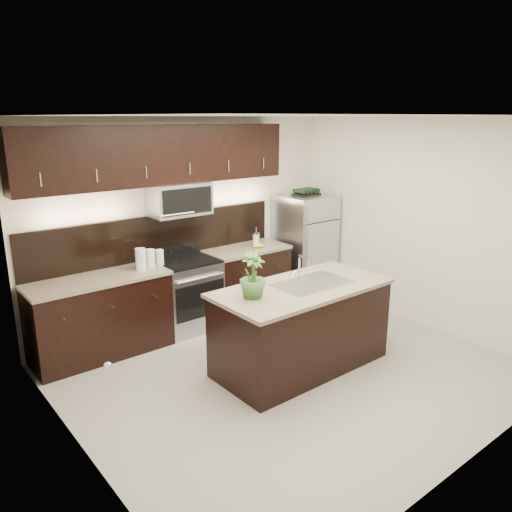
{
  "coord_description": "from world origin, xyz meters",
  "views": [
    {
      "loc": [
        -3.38,
        -3.6,
        2.69
      ],
      "look_at": [
        -0.03,
        0.55,
        1.2
      ],
      "focal_mm": 35.0,
      "sensor_mm": 36.0,
      "label": 1
    }
  ],
  "objects": [
    {
      "name": "plant",
      "position": [
        -0.44,
        0.09,
        1.17
      ],
      "size": [
        0.3,
        0.3,
        0.47
      ],
      "primitive_type": "imported",
      "rotation": [
        0.0,
        0.0,
        0.17
      ],
      "color": "#376227",
      "rests_on": "island"
    },
    {
      "name": "ground",
      "position": [
        0.0,
        0.0,
        0.0
      ],
      "size": [
        4.5,
        4.5,
        0.0
      ],
      "primitive_type": "plane",
      "color": "gray",
      "rests_on": "ground"
    },
    {
      "name": "room_walls",
      "position": [
        -0.11,
        -0.04,
        1.7
      ],
      "size": [
        4.52,
        4.02,
        2.71
      ],
      "color": "beige",
      "rests_on": "ground"
    },
    {
      "name": "refrigerator",
      "position": [
        1.8,
        1.63,
        0.79
      ],
      "size": [
        0.76,
        0.68,
        1.57
      ],
      "primitive_type": "cube",
      "color": "#B2B2B7",
      "rests_on": "ground"
    },
    {
      "name": "bananas",
      "position": [
        0.81,
        1.61,
        0.97
      ],
      "size": [
        0.19,
        0.16,
        0.05
      ],
      "primitive_type": "ellipsoid",
      "rotation": [
        0.0,
        0.0,
        -0.23
      ],
      "color": "yellow",
      "rests_on": "counter_run"
    },
    {
      "name": "upper_fixtures",
      "position": [
        -0.43,
        1.84,
        2.14
      ],
      "size": [
        3.49,
        0.4,
        1.66
      ],
      "color": "black",
      "rests_on": "counter_run"
    },
    {
      "name": "counter_run",
      "position": [
        -0.46,
        1.69,
        0.47
      ],
      "size": [
        3.51,
        0.65,
        0.94
      ],
      "color": "black",
      "rests_on": "ground"
    },
    {
      "name": "island",
      "position": [
        0.18,
        0.02,
        0.47
      ],
      "size": [
        1.96,
        0.96,
        0.94
      ],
      "color": "black",
      "rests_on": "ground"
    },
    {
      "name": "canisters",
      "position": [
        -0.79,
        1.66,
        1.06
      ],
      "size": [
        0.39,
        0.17,
        0.26
      ],
      "rotation": [
        0.0,
        0.0,
        0.22
      ],
      "color": "silver",
      "rests_on": "counter_run"
    },
    {
      "name": "wine_rack",
      "position": [
        1.8,
        1.63,
        1.62
      ],
      "size": [
        0.39,
        0.24,
        0.09
      ],
      "color": "black",
      "rests_on": "refrigerator"
    },
    {
      "name": "french_press",
      "position": [
        0.85,
        1.64,
        1.04
      ],
      "size": [
        0.09,
        0.09,
        0.27
      ],
      "rotation": [
        0.0,
        0.0,
        -0.25
      ],
      "color": "silver",
      "rests_on": "counter_run"
    },
    {
      "name": "sink_faucet",
      "position": [
        0.33,
        0.03,
        0.96
      ],
      "size": [
        0.84,
        0.5,
        0.28
      ],
      "color": "silver",
      "rests_on": "island"
    }
  ]
}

